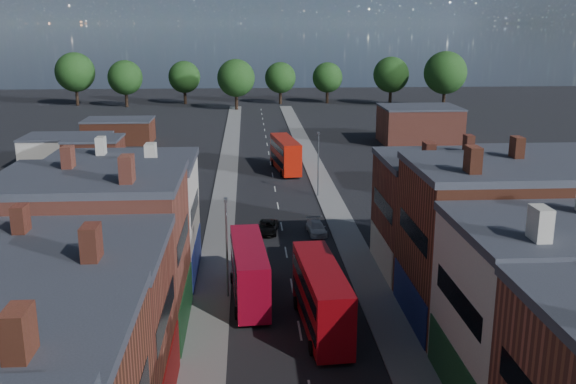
{
  "coord_description": "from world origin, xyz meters",
  "views": [
    {
      "loc": [
        -3.44,
        -17.02,
        20.95
      ],
      "look_at": [
        0.0,
        37.12,
        6.67
      ],
      "focal_mm": 40.0,
      "sensor_mm": 36.0,
      "label": 1
    }
  ],
  "objects": [
    {
      "name": "pavement_west",
      "position": [
        -6.5,
        50.0,
        0.06
      ],
      "size": [
        3.0,
        200.0,
        0.12
      ],
      "primitive_type": "cube",
      "color": "gray",
      "rests_on": "ground"
    },
    {
      "name": "pavement_east",
      "position": [
        6.5,
        50.0,
        0.06
      ],
      "size": [
        3.0,
        200.0,
        0.12
      ],
      "primitive_type": "cube",
      "color": "gray",
      "rests_on": "ground"
    },
    {
      "name": "lamp_post_2",
      "position": [
        -5.2,
        30.0,
        4.7
      ],
      "size": [
        0.25,
        0.7,
        8.12
      ],
      "color": "slate",
      "rests_on": "ground"
    },
    {
      "name": "lamp_post_3",
      "position": [
        5.2,
        60.0,
        4.7
      ],
      "size": [
        0.25,
        0.7,
        8.12
      ],
      "color": "slate",
      "rests_on": "ground"
    },
    {
      "name": "bus_0",
      "position": [
        -3.5,
        29.53,
        2.44
      ],
      "size": [
        3.18,
        10.59,
        4.51
      ],
      "rotation": [
        0.0,
        0.0,
        0.07
      ],
      "color": "#B50A26",
      "rests_on": "ground"
    },
    {
      "name": "bus_1",
      "position": [
        1.5,
        24.13,
        2.55
      ],
      "size": [
        3.32,
        11.09,
        4.73
      ],
      "rotation": [
        0.0,
        0.0,
        0.07
      ],
      "color": "#A20911",
      "rests_on": "ground"
    },
    {
      "name": "bus_2",
      "position": [
        1.98,
        74.34,
        2.6
      ],
      "size": [
        4.0,
        11.4,
        4.82
      ],
      "rotation": [
        0.0,
        0.0,
        0.13
      ],
      "color": "#B51608",
      "rests_on": "ground"
    },
    {
      "name": "car_2",
      "position": [
        -1.54,
        45.98,
        0.61
      ],
      "size": [
        2.59,
        4.61,
        1.22
      ],
      "primitive_type": "imported",
      "rotation": [
        0.0,
        0.0,
        -0.13
      ],
      "color": "black",
      "rests_on": "ground"
    },
    {
      "name": "car_3",
      "position": [
        3.45,
        45.47,
        0.62
      ],
      "size": [
        2.03,
        4.4,
        1.25
      ],
      "primitive_type": "imported",
      "rotation": [
        0.0,
        0.0,
        0.07
      ],
      "color": "silver",
      "rests_on": "ground"
    }
  ]
}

